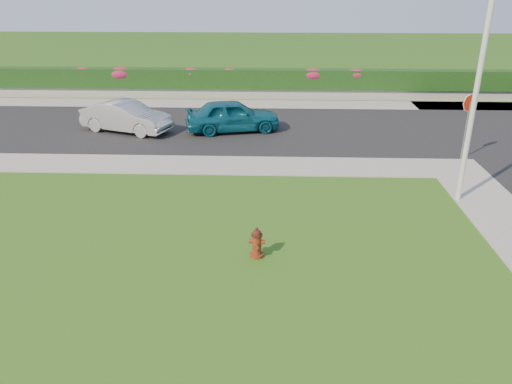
{
  "coord_description": "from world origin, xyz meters",
  "views": [
    {
      "loc": [
        0.23,
        -8.66,
        6.51
      ],
      "look_at": [
        -0.27,
        4.42,
        0.9
      ],
      "focal_mm": 35.0,
      "sensor_mm": 36.0,
      "label": 1
    }
  ],
  "objects_px": {
    "sedan_silver": "(126,117)",
    "stop_sign": "(469,111)",
    "sedan_teal": "(233,115)",
    "utility_pole": "(474,107)",
    "fire_hydrant": "(257,243)"
  },
  "relations": [
    {
      "from": "sedan_silver",
      "to": "stop_sign",
      "type": "bearing_deg",
      "value": -83.31
    },
    {
      "from": "fire_hydrant",
      "to": "stop_sign",
      "type": "xyz_separation_m",
      "value": [
        7.7,
        7.67,
        1.55
      ]
    },
    {
      "from": "fire_hydrant",
      "to": "stop_sign",
      "type": "relative_size",
      "value": 0.31
    },
    {
      "from": "sedan_teal",
      "to": "utility_pole",
      "type": "distance_m",
      "value": 11.01
    },
    {
      "from": "fire_hydrant",
      "to": "sedan_teal",
      "type": "relative_size",
      "value": 0.19
    },
    {
      "from": "sedan_teal",
      "to": "sedan_silver",
      "type": "distance_m",
      "value": 4.85
    },
    {
      "from": "fire_hydrant",
      "to": "utility_pole",
      "type": "distance_m",
      "value": 7.8
    },
    {
      "from": "stop_sign",
      "to": "utility_pole",
      "type": "bearing_deg",
      "value": -112.67
    },
    {
      "from": "fire_hydrant",
      "to": "stop_sign",
      "type": "height_order",
      "value": "stop_sign"
    },
    {
      "from": "fire_hydrant",
      "to": "sedan_teal",
      "type": "height_order",
      "value": "sedan_teal"
    },
    {
      "from": "sedan_teal",
      "to": "sedan_silver",
      "type": "bearing_deg",
      "value": 80.01
    },
    {
      "from": "fire_hydrant",
      "to": "utility_pole",
      "type": "height_order",
      "value": "utility_pole"
    },
    {
      "from": "fire_hydrant",
      "to": "sedan_silver",
      "type": "relative_size",
      "value": 0.19
    },
    {
      "from": "utility_pole",
      "to": "sedan_silver",
      "type": "bearing_deg",
      "value": 150.41
    },
    {
      "from": "sedan_silver",
      "to": "stop_sign",
      "type": "distance_m",
      "value": 14.49
    }
  ]
}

